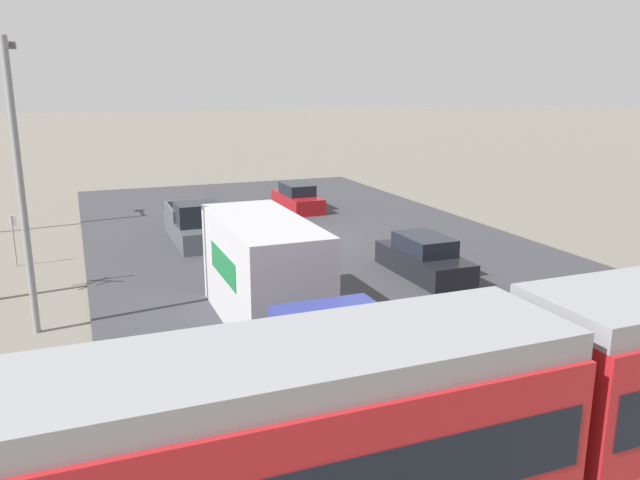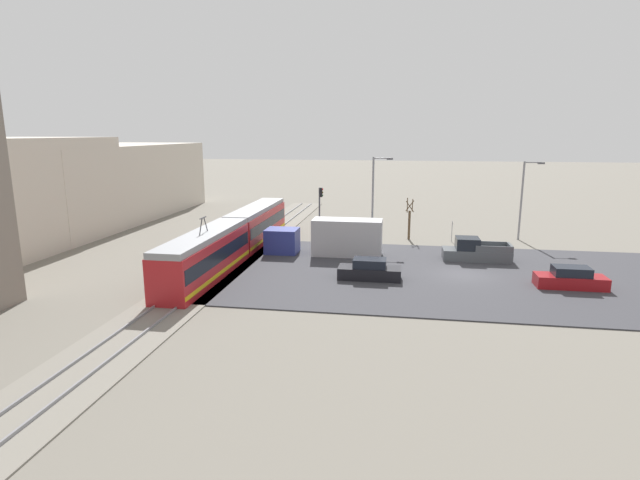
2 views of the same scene
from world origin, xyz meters
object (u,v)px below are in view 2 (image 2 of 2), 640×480
at_px(sedan_car_0, 369,270).
at_px(street_lamp_mid_block, 375,193).
at_px(street_lamp_near_crossing, 524,195).
at_px(no_parking_sign, 452,229).
at_px(pickup_truck, 475,252).
at_px(sedan_car_1, 571,279).
at_px(box_truck, 331,238).
at_px(traffic_light_pole, 320,205).
at_px(street_tree, 409,221).
at_px(light_rail_tram, 235,238).

distance_m(sedan_car_0, street_lamp_mid_block, 13.98).
bearing_deg(street_lamp_near_crossing, no_parking_sign, 106.98).
distance_m(sedan_car_0, street_lamp_near_crossing, 22.11).
distance_m(pickup_truck, sedan_car_1, 8.78).
distance_m(box_truck, traffic_light_pole, 7.89).
xyz_separation_m(sedan_car_0, street_tree, (14.86, -3.01, 1.20)).
height_order(box_truck, street_lamp_mid_block, street_lamp_mid_block).
xyz_separation_m(pickup_truck, street_lamp_near_crossing, (9.56, -5.75, 3.75)).
bearing_deg(no_parking_sign, street_lamp_mid_block, 97.90).
relative_size(light_rail_tram, street_lamp_mid_block, 3.17).
xyz_separation_m(sedan_car_0, traffic_light_pole, (14.34, 6.00, 2.64)).
bearing_deg(traffic_light_pole, pickup_truck, -117.02).
height_order(sedan_car_0, no_parking_sign, no_parking_sign).
bearing_deg(sedan_car_0, sedan_car_1, -89.44).
relative_size(street_tree, street_lamp_mid_block, 0.50).
height_order(sedan_car_1, street_lamp_near_crossing, street_lamp_near_crossing).
xyz_separation_m(sedan_car_0, no_parking_sign, (14.42, -7.19, 0.57)).
relative_size(sedan_car_0, street_lamp_near_crossing, 0.58).
height_order(sedan_car_0, street_lamp_mid_block, street_lamp_mid_block).
bearing_deg(light_rail_tram, box_truck, -75.30).
height_order(box_truck, pickup_truck, box_truck).
xyz_separation_m(street_tree, no_parking_sign, (-0.44, -4.18, -0.63)).
distance_m(street_tree, street_lamp_mid_block, 4.74).
bearing_deg(sedan_car_0, light_rail_tram, 67.84).
xyz_separation_m(light_rail_tram, traffic_light_pole, (9.49, -5.91, 1.60)).
height_order(sedan_car_1, no_parking_sign, no_parking_sign).
relative_size(light_rail_tram, box_truck, 2.58).
distance_m(traffic_light_pole, street_tree, 9.14).
bearing_deg(street_lamp_near_crossing, sedan_car_1, 179.05).
bearing_deg(no_parking_sign, box_truck, 124.06).
xyz_separation_m(pickup_truck, sedan_car_1, (-6.85, -5.48, -0.11)).
bearing_deg(sedan_car_1, traffic_light_pole, 54.46).
xyz_separation_m(sedan_car_1, traffic_light_pole, (14.20, 19.89, 2.65)).
xyz_separation_m(box_truck, street_tree, (7.89, -6.84, 0.36)).
xyz_separation_m(street_tree, street_lamp_near_crossing, (1.69, -11.15, 2.65)).
distance_m(street_lamp_near_crossing, no_parking_sign, 7.99).
bearing_deg(no_parking_sign, street_tree, 84.03).
bearing_deg(street_tree, sedan_car_1, -143.56).
bearing_deg(sedan_car_0, no_parking_sign, -26.49).
bearing_deg(box_truck, street_lamp_near_crossing, -61.97).
height_order(light_rail_tram, street_lamp_mid_block, street_lamp_mid_block).
bearing_deg(box_truck, street_lamp_mid_block, -27.99).
bearing_deg(sedan_car_1, street_lamp_mid_block, 47.26).
bearing_deg(sedan_car_1, box_truck, 68.89).
distance_m(sedan_car_0, street_tree, 15.21).
height_order(street_tree, street_lamp_near_crossing, street_lamp_near_crossing).
xyz_separation_m(box_truck, no_parking_sign, (7.45, -11.02, -0.27)).
height_order(traffic_light_pole, no_parking_sign, traffic_light_pole).
bearing_deg(sedan_car_1, street_lamp_near_crossing, -0.95).
distance_m(street_tree, no_parking_sign, 4.25).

